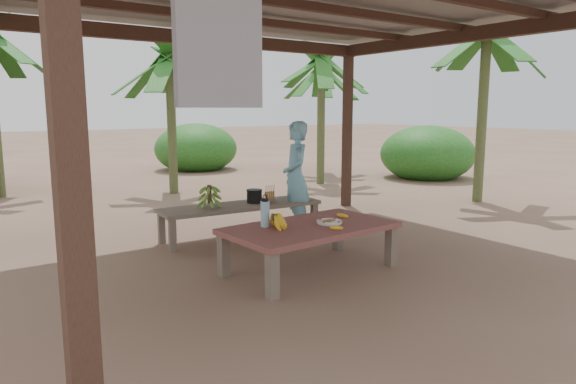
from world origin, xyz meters
TOP-DOWN VIEW (x-y plane):
  - ground at (0.00, 0.00)m, footprint 80.00×80.00m
  - pavilion at (-0.01, -0.01)m, footprint 6.60×5.60m
  - work_table at (-0.03, -0.32)m, footprint 1.86×1.11m
  - bench at (0.11, 1.39)m, footprint 2.24×0.78m
  - ripe_banana_bunch at (-0.43, -0.22)m, footprint 0.33×0.30m
  - plate at (0.19, -0.38)m, footprint 0.28×0.28m
  - loose_banana_front at (0.06, -0.65)m, footprint 0.16×0.07m
  - loose_banana_side at (0.52, -0.22)m, footprint 0.13×0.14m
  - water_flask at (-0.45, -0.10)m, footprint 0.09×0.09m
  - green_banana_stalk at (-0.34, 1.42)m, footprint 0.29×0.29m
  - cooking_pot at (0.32, 1.39)m, footprint 0.21×0.21m
  - skewer_rack at (0.52, 1.30)m, footprint 0.19×0.09m
  - woman at (0.89, 1.20)m, footprint 0.56×0.67m
  - banana_plant_ne at (4.14, 4.71)m, footprint 1.80×1.80m
  - banana_plant_n at (0.80, 5.38)m, footprint 1.80×1.80m
  - banana_plant_e at (5.08, 1.18)m, footprint 1.80×1.80m
  - banana_plant_far at (5.38, 6.26)m, footprint 1.80×1.80m

SIDE VIEW (x-z plane):
  - ground at x=0.00m, z-range 0.00..0.00m
  - bench at x=0.11m, z-range 0.17..0.62m
  - work_table at x=-0.03m, z-range 0.18..0.68m
  - plate at x=0.19m, z-range 0.50..0.54m
  - loose_banana_front at x=0.06m, z-range 0.50..0.54m
  - loose_banana_side at x=0.52m, z-range 0.50..0.54m
  - cooking_pot at x=0.32m, z-range 0.45..0.62m
  - skewer_rack at x=0.52m, z-range 0.45..0.69m
  - ripe_banana_bunch at x=-0.43m, z-range 0.50..0.67m
  - green_banana_stalk at x=-0.34m, z-range 0.45..0.76m
  - water_flask at x=-0.45m, z-range 0.47..0.82m
  - woman at x=0.89m, z-range 0.00..1.56m
  - banana_plant_n at x=0.80m, z-range 1.01..3.99m
  - banana_plant_far at x=5.38m, z-range 1.02..4.02m
  - banana_plant_ne at x=4.14m, z-range 1.06..4.15m
  - pavilion at x=-0.01m, z-range 1.30..4.25m
  - banana_plant_e at x=5.08m, z-range 1.19..4.57m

